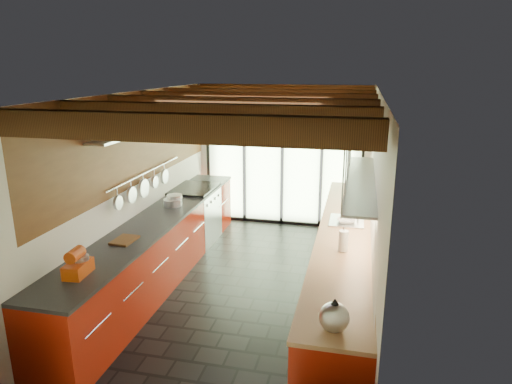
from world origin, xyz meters
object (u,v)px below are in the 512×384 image
bowl (346,221)px  kettle (334,315)px  paper_towel (343,241)px  soap_bottle (348,201)px  stand_mixer (78,264)px

bowl → kettle: bearing=-90.0°
kettle → paper_towel: bearing=90.0°
kettle → bowl: size_ratio=1.32×
paper_towel → kettle: bearing=-90.0°
kettle → paper_towel: 1.62m
kettle → soap_bottle: (0.00, 3.30, -0.03)m
stand_mixer → kettle: size_ratio=1.06×
soap_bottle → kettle: bearing=-90.0°
paper_towel → soap_bottle: size_ratio=1.49×
paper_towel → bowl: bearing=90.0°
kettle → paper_towel: paper_towel is taller
paper_towel → soap_bottle: 1.69m
stand_mixer → kettle: (2.54, -0.42, 0.01)m
soap_bottle → bowl: 0.74m
kettle → soap_bottle: bearing=90.0°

